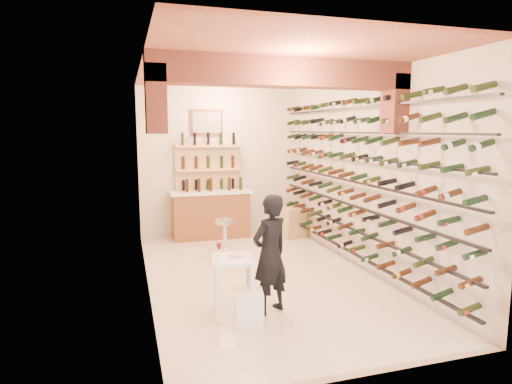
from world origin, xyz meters
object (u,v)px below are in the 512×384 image
white_stool (249,308)px  wine_rack (350,176)px  back_counter (211,213)px  tasting_table (233,268)px  person (270,254)px  crate_lower (293,229)px  chrome_barstool (225,237)px

white_stool → wine_rack: bearing=36.3°
wine_rack → back_counter: 3.38m
back_counter → tasting_table: (-0.48, -3.96, 0.07)m
wine_rack → back_counter: (-1.83, 2.65, -1.02)m
person → crate_lower: bearing=-141.3°
back_counter → crate_lower: 1.80m
back_counter → chrome_barstool: 1.65m
person → crate_lower: size_ratio=2.69×
wine_rack → tasting_table: wine_rack is taller
tasting_table → white_stool: (0.12, -0.30, -0.40)m
white_stool → person: (0.35, 0.27, 0.55)m
person → tasting_table: bearing=-30.0°
wine_rack → chrome_barstool: size_ratio=7.90×
white_stool → person: bearing=37.3°
back_counter → crate_lower: (1.70, -0.45, -0.36)m
person → back_counter: bearing=-115.8°
tasting_table → chrome_barstool: (0.42, 2.31, -0.19)m
wine_rack → person: (-1.84, -1.35, -0.79)m
back_counter → person: size_ratio=1.12×
white_stool → chrome_barstool: bearing=83.4°
tasting_table → crate_lower: (2.18, 3.51, -0.44)m
back_counter → tasting_table: bearing=-96.9°
white_stool → chrome_barstool: chrome_barstool is taller
wine_rack → crate_lower: (-0.13, 2.20, -1.38)m
wine_rack → white_stool: bearing=-143.7°
white_stool → back_counter: bearing=85.1°
person → chrome_barstool: size_ratio=2.10×
wine_rack → back_counter: size_ratio=3.35×
tasting_table → person: bearing=4.7°
back_counter → white_stool: 4.29m
person → chrome_barstool: bearing=-114.4°
tasting_table → crate_lower: tasting_table is taller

